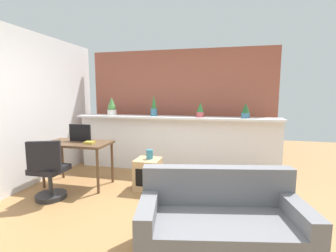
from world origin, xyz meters
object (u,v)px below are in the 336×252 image
(potted_plant_1, at_px, (154,107))
(couch, at_px, (220,226))
(potted_plant_2, at_px, (200,110))
(desk, at_px, (78,147))
(book_on_desk, at_px, (90,143))
(tv_monitor, at_px, (80,133))
(side_cube_shelf, at_px, (148,174))
(vase_on_shelf, at_px, (150,154))
(potted_plant_0, at_px, (112,107))
(potted_plant_3, at_px, (246,111))
(office_chair, at_px, (49,174))

(potted_plant_1, bearing_deg, couch, -60.13)
(potted_plant_2, relative_size, desk, 0.26)
(book_on_desk, bearing_deg, couch, -29.83)
(potted_plant_1, bearing_deg, tv_monitor, -134.17)
(potted_plant_1, relative_size, tv_monitor, 1.12)
(side_cube_shelf, relative_size, vase_on_shelf, 3.30)
(potted_plant_1, relative_size, desk, 0.40)
(vase_on_shelf, bearing_deg, potted_plant_2, 52.58)
(potted_plant_0, relative_size, couch, 0.22)
(potted_plant_0, relative_size, potted_plant_2, 1.33)
(potted_plant_0, xyz_separation_m, book_on_desk, (0.17, -1.19, -0.51))
(potted_plant_1, xyz_separation_m, side_cube_shelf, (0.19, -1.01, -1.05))
(potted_plant_3, xyz_separation_m, book_on_desk, (-2.50, -1.15, -0.48))
(potted_plant_0, bearing_deg, couch, -46.29)
(potted_plant_3, relative_size, book_on_desk, 1.86)
(side_cube_shelf, bearing_deg, office_chair, -149.98)
(side_cube_shelf, relative_size, couch, 0.30)
(office_chair, bearing_deg, potted_plant_3, 31.06)
(tv_monitor, relative_size, office_chair, 0.43)
(desk, height_order, side_cube_shelf, desk)
(office_chair, bearing_deg, potted_plant_0, 84.33)
(office_chair, relative_size, couch, 0.54)
(potted_plant_3, distance_m, book_on_desk, 2.80)
(side_cube_shelf, distance_m, book_on_desk, 1.08)
(potted_plant_1, relative_size, potted_plant_3, 1.55)
(potted_plant_3, height_order, couch, potted_plant_3)
(vase_on_shelf, relative_size, book_on_desk, 1.01)
(potted_plant_0, distance_m, potted_plant_1, 0.92)
(couch, bearing_deg, potted_plant_3, 81.04)
(vase_on_shelf, bearing_deg, side_cube_shelf, -119.55)
(desk, distance_m, couch, 2.75)
(potted_plant_0, xyz_separation_m, potted_plant_1, (0.92, 0.00, 0.02))
(desk, xyz_separation_m, vase_on_shelf, (1.23, 0.15, -0.09))
(potted_plant_3, bearing_deg, vase_on_shelf, -148.78)
(potted_plant_2, xyz_separation_m, office_chair, (-2.02, -1.72, -0.86))
(side_cube_shelf, xyz_separation_m, book_on_desk, (-0.93, -0.18, 0.52))
(office_chair, relative_size, book_on_desk, 6.05)
(potted_plant_1, height_order, couch, potted_plant_1)
(potted_plant_1, xyz_separation_m, desk, (-1.01, -1.12, -0.63))
(potted_plant_2, bearing_deg, potted_plant_0, 179.05)
(tv_monitor, distance_m, vase_on_shelf, 1.26)
(potted_plant_3, xyz_separation_m, desk, (-2.77, -1.09, -0.59))
(potted_plant_0, relative_size, side_cube_shelf, 0.75)
(potted_plant_2, bearing_deg, couch, -79.21)
(book_on_desk, bearing_deg, tv_monitor, 150.70)
(potted_plant_0, height_order, desk, potted_plant_0)
(potted_plant_1, relative_size, book_on_desk, 2.89)
(potted_plant_2, distance_m, couch, 2.60)
(vase_on_shelf, bearing_deg, potted_plant_0, 139.32)
(desk, distance_m, vase_on_shelf, 1.24)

